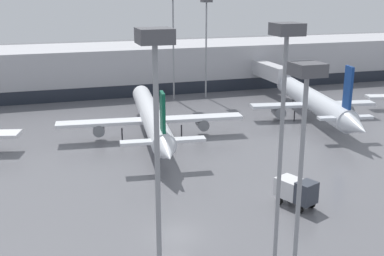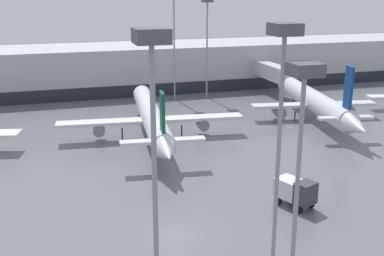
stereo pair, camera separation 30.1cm
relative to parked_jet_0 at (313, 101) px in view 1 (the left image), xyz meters
name	(u,v)px [view 1 (the left image)]	position (x,y,z in m)	size (l,w,h in m)	color
ground_plane	(176,235)	(-31.06, -29.90, -2.94)	(320.00, 320.00, 0.00)	slate
terminal_building	(92,69)	(-31.07, 31.99, 1.56)	(160.00, 27.40, 9.00)	#B2B2B7
parked_jet_0	(313,101)	(0.00, 0.00, 0.00)	(20.12, 35.42, 10.31)	silver
parked_jet_2	(151,117)	(-26.89, -2.47, 0.17)	(25.81, 35.74, 9.11)	silver
service_truck_0	(296,190)	(-18.52, -27.82, -1.31)	(3.28, 4.37, 2.79)	silver
apron_light_mast_1	(284,81)	(-25.56, -37.30, 11.33)	(1.80, 1.80, 18.05)	gray
apron_light_mast_3	(173,16)	(-17.39, 20.32, 12.32)	(1.80, 1.80, 19.50)	gray
apron_light_mast_4	(206,20)	(-11.20, 19.86, 11.62)	(1.80, 1.80, 18.47)	gray
apron_light_mast_5	(304,114)	(-25.62, -40.17, 9.84)	(1.80, 1.80, 15.92)	gray
apron_light_mast_6	(156,101)	(-35.05, -40.78, 11.44)	(1.80, 1.80, 18.21)	gray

